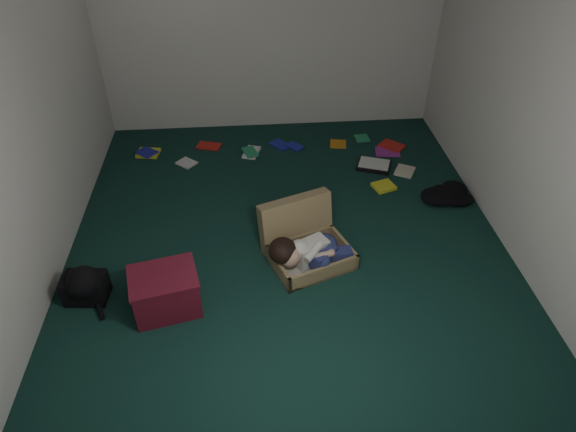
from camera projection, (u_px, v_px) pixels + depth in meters
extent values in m
plane|color=#102F28|center=(287.00, 235.00, 4.88)|extent=(4.50, 4.50, 0.00)
plane|color=silver|center=(270.00, 22.00, 5.85)|extent=(4.50, 0.00, 4.50)
plane|color=silver|center=(328.00, 334.00, 2.31)|extent=(4.50, 0.00, 4.50)
plane|color=silver|center=(28.00, 120.00, 3.94)|extent=(0.00, 4.50, 4.50)
plane|color=silver|center=(529.00, 101.00, 4.21)|extent=(0.00, 4.50, 4.50)
cube|color=#957F52|center=(312.00, 257.00, 4.52)|extent=(0.81, 0.70, 0.16)
cube|color=beige|center=(311.00, 260.00, 4.54)|extent=(0.73, 0.62, 0.02)
cube|color=#957F52|center=(296.00, 222.00, 4.64)|extent=(0.71, 0.44, 0.50)
cube|color=silver|center=(311.00, 252.00, 4.45)|extent=(0.34, 0.29, 0.21)
sphere|color=tan|center=(290.00, 256.00, 4.31)|extent=(0.18, 0.18, 0.18)
ellipsoid|color=black|center=(283.00, 251.00, 4.32)|extent=(0.25, 0.26, 0.21)
ellipsoid|color=navy|center=(325.00, 246.00, 4.50)|extent=(0.22, 0.26, 0.21)
cube|color=navy|center=(323.00, 257.00, 4.41)|extent=(0.27, 0.26, 0.14)
cube|color=navy|center=(338.00, 255.00, 4.46)|extent=(0.24, 0.13, 0.11)
sphere|color=white|center=(346.00, 251.00, 4.53)|extent=(0.11, 0.11, 0.11)
sphere|color=white|center=(349.00, 257.00, 4.49)|extent=(0.10, 0.10, 0.10)
cylinder|color=tan|center=(323.00, 255.00, 4.35)|extent=(0.19, 0.12, 0.06)
cube|color=maroon|center=(166.00, 293.00, 4.06)|extent=(0.57, 0.49, 0.33)
cube|color=maroon|center=(162.00, 277.00, 3.95)|extent=(0.60, 0.51, 0.02)
cube|color=black|center=(374.00, 165.00, 5.82)|extent=(0.44, 0.39, 0.05)
cube|color=white|center=(374.00, 163.00, 5.80)|extent=(0.40, 0.34, 0.01)
cube|color=yellow|center=(148.00, 154.00, 6.05)|extent=(0.22, 0.17, 0.02)
cube|color=red|center=(209.00, 146.00, 6.19)|extent=(0.28, 0.27, 0.02)
cube|color=white|center=(252.00, 153.00, 6.06)|extent=(0.22, 0.26, 0.02)
cube|color=#1C2198|center=(295.00, 146.00, 6.18)|extent=(0.23, 0.27, 0.02)
cube|color=orange|center=(338.00, 144.00, 6.23)|extent=(0.28, 0.26, 0.02)
cube|color=#28935D|center=(362.00, 138.00, 6.34)|extent=(0.24, 0.18, 0.02)
cube|color=#A5299A|center=(387.00, 152.00, 6.08)|extent=(0.28, 0.27, 0.02)
cube|color=beige|center=(405.00, 171.00, 5.74)|extent=(0.21, 0.25, 0.02)
cube|color=yellow|center=(384.00, 187.00, 5.50)|extent=(0.25, 0.27, 0.02)
cube|color=red|center=(391.00, 147.00, 6.17)|extent=(0.27, 0.25, 0.02)
cube|color=white|center=(187.00, 163.00, 5.88)|extent=(0.25, 0.20, 0.02)
cube|color=#1C2198|center=(280.00, 144.00, 6.21)|extent=(0.27, 0.28, 0.02)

